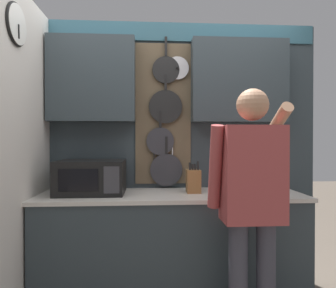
{
  "coord_description": "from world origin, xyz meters",
  "views": [
    {
      "loc": [
        -0.18,
        -2.37,
        1.33
      ],
      "look_at": [
        -0.02,
        0.18,
        1.3
      ],
      "focal_mm": 32.0,
      "sensor_mm": 36.0,
      "label": 1
    }
  ],
  "objects_px": {
    "person": "(252,194)",
    "microwave": "(91,177)",
    "knife_block": "(193,181)",
    "utensil_crock": "(245,183)"
  },
  "relations": [
    {
      "from": "knife_block",
      "to": "person",
      "type": "distance_m",
      "value": 0.61
    },
    {
      "from": "utensil_crock",
      "to": "microwave",
      "type": "bearing_deg",
      "value": -179.96
    },
    {
      "from": "utensil_crock",
      "to": "person",
      "type": "xyz_separation_m",
      "value": [
        -0.13,
        -0.54,
        0.0
      ]
    },
    {
      "from": "person",
      "to": "utensil_crock",
      "type": "bearing_deg",
      "value": 76.38
    },
    {
      "from": "person",
      "to": "knife_block",
      "type": "bearing_deg",
      "value": 118.79
    },
    {
      "from": "person",
      "to": "microwave",
      "type": "bearing_deg",
      "value": 154.2
    },
    {
      "from": "microwave",
      "to": "utensil_crock",
      "type": "distance_m",
      "value": 1.24
    },
    {
      "from": "knife_block",
      "to": "utensil_crock",
      "type": "xyz_separation_m",
      "value": [
        0.43,
        -0.0,
        -0.02
      ]
    },
    {
      "from": "knife_block",
      "to": "person",
      "type": "height_order",
      "value": "person"
    },
    {
      "from": "knife_block",
      "to": "utensil_crock",
      "type": "distance_m",
      "value": 0.43
    }
  ]
}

